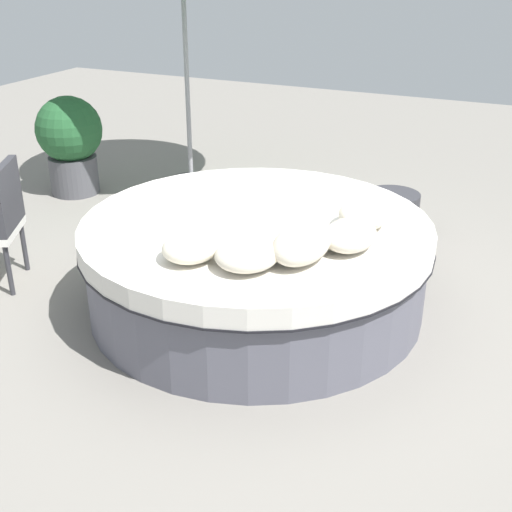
% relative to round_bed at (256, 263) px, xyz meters
% --- Properties ---
extents(ground_plane, '(16.00, 16.00, 0.00)m').
position_rel_round_bed_xyz_m(ground_plane, '(0.00, 0.00, -0.35)').
color(ground_plane, gray).
extents(round_bed, '(2.53, 2.53, 0.68)m').
position_rel_round_bed_xyz_m(round_bed, '(0.00, 0.00, 0.00)').
color(round_bed, '#595966').
rests_on(round_bed, ground_plane).
extents(throw_pillow_0, '(0.41, 0.35, 0.17)m').
position_rel_round_bed_xyz_m(throw_pillow_0, '(-0.73, 0.11, 0.42)').
color(throw_pillow_0, beige).
rests_on(throw_pillow_0, round_bed).
extents(throw_pillow_1, '(0.44, 0.39, 0.17)m').
position_rel_round_bed_xyz_m(throw_pillow_1, '(-0.68, -0.26, 0.41)').
color(throw_pillow_1, beige).
rests_on(throw_pillow_1, round_bed).
extents(throw_pillow_2, '(0.56, 0.34, 0.21)m').
position_rel_round_bed_xyz_m(throw_pillow_2, '(-0.44, -0.52, 0.44)').
color(throw_pillow_2, beige).
rests_on(throw_pillow_2, round_bed).
extents(throw_pillow_3, '(0.47, 0.33, 0.18)m').
position_rel_round_bed_xyz_m(throw_pillow_3, '(-0.15, -0.74, 0.42)').
color(throw_pillow_3, beige).
rests_on(throw_pillow_3, round_bed).
extents(throw_pillow_4, '(0.42, 0.35, 0.19)m').
position_rel_round_bed_xyz_m(throw_pillow_4, '(0.22, -0.72, 0.43)').
color(throw_pillow_4, beige).
rests_on(throw_pillow_4, round_bed).
extents(planter, '(0.70, 0.70, 1.05)m').
position_rel_round_bed_xyz_m(planter, '(1.46, 2.84, 0.23)').
color(planter, '#4C4C51').
rests_on(planter, ground_plane).
extents(side_table, '(0.49, 0.49, 0.43)m').
position_rel_round_bed_xyz_m(side_table, '(1.69, -0.59, -0.13)').
color(side_table, '#333338').
rests_on(side_table, ground_plane).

